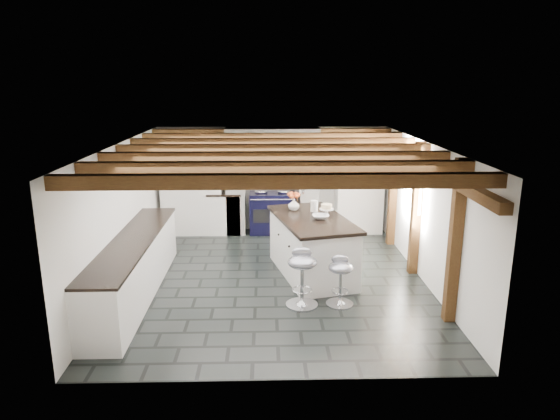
{
  "coord_description": "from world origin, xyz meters",
  "views": [
    {
      "loc": [
        -0.13,
        -7.96,
        3.28
      ],
      "look_at": [
        0.1,
        0.4,
        1.1
      ],
      "focal_mm": 32.0,
      "sensor_mm": 36.0,
      "label": 1
    }
  ],
  "objects_px": {
    "range_cooker": "(273,212)",
    "bar_stool_near": "(340,275)",
    "kitchen_island": "(312,245)",
    "bar_stool_far": "(302,271)"
  },
  "relations": [
    {
      "from": "kitchen_island",
      "to": "range_cooker",
      "type": "bearing_deg",
      "value": 90.87
    },
    {
      "from": "kitchen_island",
      "to": "bar_stool_near",
      "type": "distance_m",
      "value": 1.29
    },
    {
      "from": "range_cooker",
      "to": "kitchen_island",
      "type": "distance_m",
      "value": 2.58
    },
    {
      "from": "range_cooker",
      "to": "bar_stool_near",
      "type": "height_order",
      "value": "range_cooker"
    },
    {
      "from": "bar_stool_near",
      "to": "bar_stool_far",
      "type": "distance_m",
      "value": 0.58
    },
    {
      "from": "kitchen_island",
      "to": "bar_stool_near",
      "type": "xyz_separation_m",
      "value": [
        0.32,
        -1.25,
        -0.05
      ]
    },
    {
      "from": "bar_stool_near",
      "to": "bar_stool_far",
      "type": "relative_size",
      "value": 0.86
    },
    {
      "from": "bar_stool_far",
      "to": "range_cooker",
      "type": "bearing_deg",
      "value": 96.52
    },
    {
      "from": "kitchen_island",
      "to": "bar_stool_far",
      "type": "distance_m",
      "value": 1.29
    },
    {
      "from": "range_cooker",
      "to": "bar_stool_near",
      "type": "relative_size",
      "value": 1.31
    }
  ]
}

